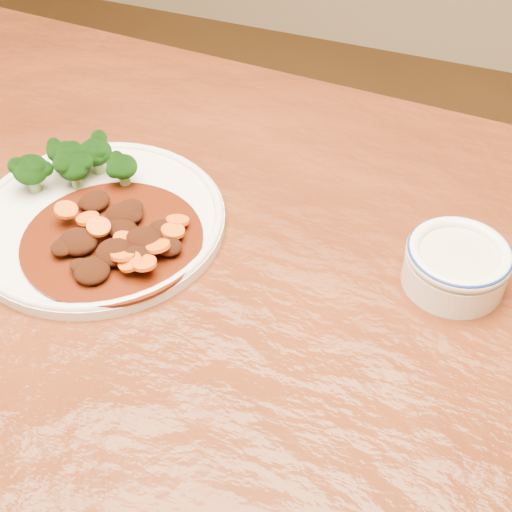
% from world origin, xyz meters
% --- Properties ---
extents(dining_table, '(1.55, 0.99, 0.75)m').
position_xyz_m(dining_table, '(0.00, 0.00, 0.67)').
color(dining_table, '#612811').
rests_on(dining_table, ground).
extents(dinner_plate, '(0.30, 0.30, 0.02)m').
position_xyz_m(dinner_plate, '(-0.15, 0.04, 0.76)').
color(dinner_plate, white).
rests_on(dinner_plate, dining_table).
extents(broccoli_florets, '(0.14, 0.10, 0.05)m').
position_xyz_m(broccoli_florets, '(-0.21, 0.09, 0.79)').
color(broccoli_florets, '#75A354').
rests_on(broccoli_florets, dinner_plate).
extents(mince_stew, '(0.21, 0.21, 0.03)m').
position_xyz_m(mince_stew, '(-0.11, 0.01, 0.77)').
color(mince_stew, '#411006').
rests_on(mince_stew, dinner_plate).
extents(dip_bowl, '(0.11, 0.11, 0.05)m').
position_xyz_m(dip_bowl, '(0.25, 0.10, 0.78)').
color(dip_bowl, white).
rests_on(dip_bowl, dining_table).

